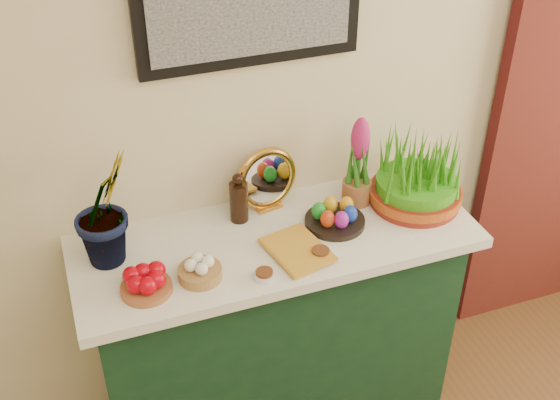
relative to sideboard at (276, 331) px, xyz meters
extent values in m
cube|color=beige|center=(0.19, 0.25, 0.93)|extent=(4.00, 0.04, 2.70)
cube|color=#13341B|center=(0.00, 0.00, 0.00)|extent=(1.30, 0.45, 0.85)
cube|color=silver|center=(0.00, 0.00, 0.45)|extent=(1.40, 0.55, 0.04)
imported|color=#276B18|center=(-0.54, 0.07, 0.72)|extent=(0.34, 0.33, 0.52)
cylinder|color=brown|center=(-0.47, -0.13, 0.48)|extent=(0.20, 0.20, 0.02)
cylinder|color=olive|center=(-0.30, -0.13, 0.48)|extent=(0.16, 0.16, 0.04)
cylinder|color=black|center=(-0.09, 0.13, 0.54)|extent=(0.07, 0.07, 0.15)
sphere|color=black|center=(-0.09, 0.13, 0.64)|extent=(0.04, 0.04, 0.04)
cube|color=#C18833|center=(0.03, 0.16, 0.47)|extent=(0.10, 0.06, 0.01)
torus|color=#C18833|center=(0.03, 0.17, 0.58)|extent=(0.24, 0.10, 0.24)
cylinder|color=silver|center=(0.03, 0.17, 0.58)|extent=(0.18, 0.06, 0.18)
imported|color=#C48824|center=(-0.05, -0.14, 0.48)|extent=(0.20, 0.26, 0.03)
cylinder|color=silver|center=(-0.11, -0.20, 0.47)|extent=(0.07, 0.07, 0.02)
cylinder|color=#592D14|center=(-0.11, -0.20, 0.49)|extent=(0.06, 0.06, 0.01)
cylinder|color=silver|center=(0.10, -0.16, 0.47)|extent=(0.07, 0.07, 0.02)
cylinder|color=#592D14|center=(0.10, -0.16, 0.49)|extent=(0.06, 0.06, 0.01)
cylinder|color=black|center=(0.22, -0.01, 0.48)|extent=(0.28, 0.28, 0.02)
ellipsoid|color=#BE3713|center=(0.18, -0.04, 0.52)|extent=(0.05, 0.05, 0.07)
ellipsoid|color=#1837A8|center=(0.26, -0.04, 0.52)|extent=(0.05, 0.05, 0.07)
ellipsoid|color=gold|center=(0.22, 0.03, 0.52)|extent=(0.05, 0.05, 0.07)
ellipsoid|color=#188925|center=(0.17, 0.01, 0.52)|extent=(0.05, 0.05, 0.07)
ellipsoid|color=orange|center=(0.27, 0.01, 0.52)|extent=(0.05, 0.05, 0.07)
ellipsoid|color=#921B97|center=(0.22, -0.06, 0.52)|extent=(0.05, 0.05, 0.07)
cylinder|color=#9A5E35|center=(0.35, 0.09, 0.51)|extent=(0.11, 0.11, 0.09)
ellipsoid|color=#B92572|center=(0.35, 0.09, 0.73)|extent=(0.07, 0.07, 0.16)
cylinder|color=maroon|center=(0.55, 0.01, 0.50)|extent=(0.33, 0.33, 0.06)
cylinder|color=maroon|center=(0.55, 0.01, 0.51)|extent=(0.34, 0.34, 0.03)
camera|label=1|loc=(-0.64, -1.81, 1.95)|focal=45.00mm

